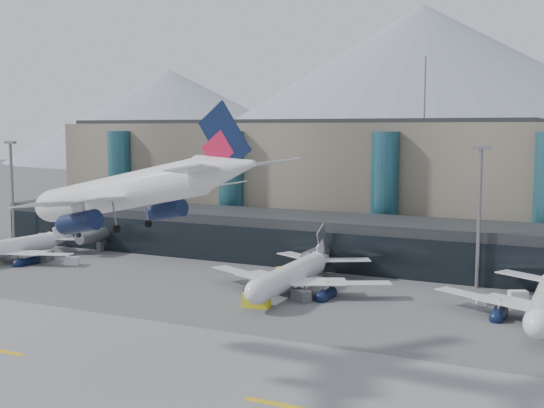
% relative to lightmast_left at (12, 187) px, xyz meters
% --- Properties ---
extents(ground, '(900.00, 900.00, 0.00)m').
position_rel_lightmast_left_xyz_m(ground, '(80.00, -45.00, -14.42)').
color(ground, '#515154').
rests_on(ground, ground).
extents(runway_strip, '(400.00, 40.00, 0.04)m').
position_rel_lightmast_left_xyz_m(runway_strip, '(80.00, -60.00, -14.40)').
color(runway_strip, slate).
rests_on(runway_strip, ground).
extents(runway_markings, '(128.00, 1.00, 0.02)m').
position_rel_lightmast_left_xyz_m(runway_markings, '(80.00, -60.00, -14.37)').
color(runway_markings, gold).
rests_on(runway_markings, ground).
extents(concourse, '(170.00, 27.00, 10.00)m').
position_rel_lightmast_left_xyz_m(concourse, '(79.98, 12.73, -9.45)').
color(concourse, black).
rests_on(concourse, ground).
extents(terminal_main, '(130.00, 30.00, 31.00)m').
position_rel_lightmast_left_xyz_m(terminal_main, '(55.00, 45.00, 1.03)').
color(terminal_main, gray).
rests_on(terminal_main, ground).
extents(teal_towers, '(116.40, 19.40, 46.00)m').
position_rel_lightmast_left_xyz_m(teal_towers, '(65.01, 29.01, -0.41)').
color(teal_towers, '#255868').
rests_on(teal_towers, ground).
extents(mountain_ridge, '(910.00, 400.00, 110.00)m').
position_rel_lightmast_left_xyz_m(mountain_ridge, '(95.97, 335.00, 31.33)').
color(mountain_ridge, gray).
rests_on(mountain_ridge, ground).
extents(lightmast_left, '(3.00, 1.20, 25.60)m').
position_rel_lightmast_left_xyz_m(lightmast_left, '(0.00, 0.00, 0.00)').
color(lightmast_left, slate).
rests_on(lightmast_left, ground).
extents(lightmast_mid, '(3.00, 1.20, 25.60)m').
position_rel_lightmast_left_xyz_m(lightmast_mid, '(110.00, 3.00, 0.00)').
color(lightmast_mid, slate).
rests_on(lightmast_mid, ground).
extents(hero_jet, '(37.17, 36.88, 12.02)m').
position_rel_lightmast_left_xyz_m(hero_jet, '(81.13, -57.43, 8.27)').
color(hero_jet, white).
rests_on(hero_jet, ground).
extents(jet_parked_left, '(33.16, 33.15, 10.77)m').
position_rel_lightmast_left_xyz_m(jet_parked_left, '(15.06, -12.66, -10.35)').
color(jet_parked_left, white).
rests_on(jet_parked_left, ground).
extents(jet_parked_mid, '(36.17, 34.95, 11.64)m').
position_rel_lightmast_left_xyz_m(jet_parked_mid, '(81.38, -12.53, -10.01)').
color(jet_parked_mid, white).
rests_on(jet_parked_mid, ground).
extents(veh_a, '(3.34, 2.58, 1.66)m').
position_rel_lightmast_left_xyz_m(veh_a, '(29.55, -12.52, -13.59)').
color(veh_a, silver).
rests_on(veh_a, ground).
extents(veh_b, '(2.91, 3.34, 1.64)m').
position_rel_lightmast_left_xyz_m(veh_b, '(74.09, -2.31, -13.60)').
color(veh_b, yellow).
rests_on(veh_b, ground).
extents(veh_c, '(4.00, 3.46, 1.97)m').
position_rel_lightmast_left_xyz_m(veh_c, '(85.13, -19.63, -13.43)').
color(veh_c, '#505055').
rests_on(veh_c, ground).
extents(veh_d, '(3.41, 2.84, 1.72)m').
position_rel_lightmast_left_xyz_m(veh_d, '(117.74, -3.64, -13.56)').
color(veh_d, silver).
rests_on(veh_d, ground).
extents(veh_f, '(3.10, 4.26, 2.13)m').
position_rel_lightmast_left_xyz_m(veh_f, '(21.57, -11.71, -13.35)').
color(veh_f, '#505055').
rests_on(veh_f, ground).
extents(veh_g, '(2.04, 2.77, 1.45)m').
position_rel_lightmast_left_xyz_m(veh_g, '(112.57, -8.75, -13.69)').
color(veh_g, silver).
rests_on(veh_g, ground).
extents(veh_h, '(4.58, 2.94, 2.35)m').
position_rel_lightmast_left_xyz_m(veh_h, '(80.10, -26.04, -13.24)').
color(veh_h, yellow).
rests_on(veh_h, ground).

